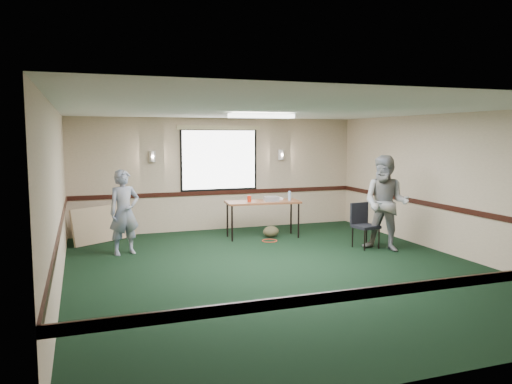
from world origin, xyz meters
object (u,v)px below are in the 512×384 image
object	(u,v)px
person_right	(386,203)
projector	(271,199)
folding_table	(263,204)
conference_chair	(363,221)
person_left	(124,212)

from	to	relation	value
person_right	projector	bearing A→B (deg)	178.28
folding_table	conference_chair	size ratio (longest dim) A/B	1.87
folding_table	person_left	xyz separation A→B (m)	(-3.06, -0.62, 0.06)
projector	conference_chair	world-z (taller)	projector
folding_table	conference_chair	distance (m)	2.28
projector	person_left	size ratio (longest dim) A/B	0.19
folding_table	person_left	world-z (taller)	person_left
conference_chair	person_right	bearing A→B (deg)	-66.30
projector	conference_chair	xyz separation A→B (m)	(1.41, -1.55, -0.34)
folding_table	person_right	bearing A→B (deg)	-42.30
projector	person_right	bearing A→B (deg)	-40.10
conference_chair	person_right	xyz separation A→B (m)	(0.26, -0.40, 0.42)
conference_chair	person_right	size ratio (longest dim) A/B	0.48
projector	person_left	distance (m)	3.29
person_left	person_right	distance (m)	5.11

